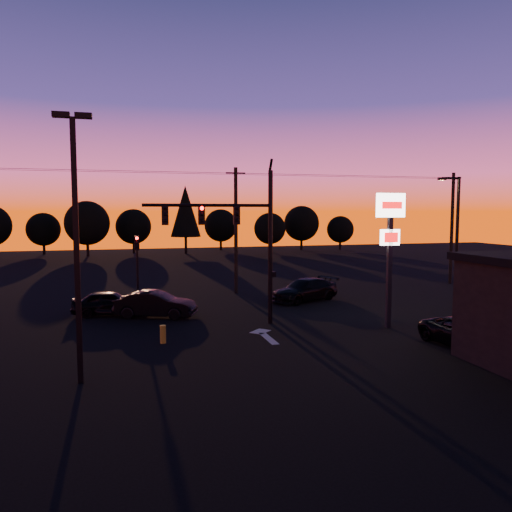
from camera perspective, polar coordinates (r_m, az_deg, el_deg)
The scene contains 23 objects.
ground at distance 22.43m, azimuth 0.97°, elevation -10.12°, with size 120.00×120.00×0.00m, color black.
lane_arrow at distance 24.11m, azimuth 0.98°, elevation -9.02°, with size 1.20×3.10×0.01m.
traffic_signal_mast at distance 25.49m, azimuth -1.78°, elevation 2.96°, with size 6.79×0.52×8.58m.
secondary_signal at distance 32.40m, azimuth -13.41°, elevation -0.39°, with size 0.30×0.31×4.35m.
parking_lot_light at distance 17.81m, azimuth -19.89°, elevation 2.81°, with size 1.25×0.30×9.14m.
pylon_sign at distance 25.86m, azimuth 15.08°, elevation 2.77°, with size 1.50×0.28×6.80m.
streetlight at distance 33.07m, azimuth 21.87°, elevation 2.20°, with size 1.55×0.35×8.00m.
utility_pole_1 at distance 35.72m, azimuth -2.32°, elevation 3.03°, with size 1.40×0.26×9.00m.
utility_pole_2 at distance 43.51m, azimuth 21.47°, elevation 3.05°, with size 1.40×0.26×9.00m.
power_wires at distance 35.79m, azimuth -2.34°, elevation 9.40°, with size 36.00×1.22×0.07m.
bollard at distance 23.00m, azimuth -10.59°, elevation -8.78°, with size 0.27×0.27×0.81m, color #A68F1D.
tree_1 at distance 74.45m, azimuth -23.13°, elevation 2.82°, with size 4.54×4.54×5.71m.
tree_2 at distance 68.88m, azimuth -18.75°, elevation 3.58°, with size 5.77×5.78×7.26m.
tree_3 at distance 72.81m, azimuth -13.83°, elevation 3.28°, with size 4.95×4.95×6.22m.
tree_4 at distance 70.35m, azimuth -8.07°, elevation 5.10°, with size 4.18×4.18×9.50m.
tree_5 at distance 76.30m, azimuth -4.06°, elevation 3.49°, with size 4.95×4.95×6.22m.
tree_6 at distance 71.97m, azimuth 1.59°, elevation 3.16°, with size 4.54×4.54×5.71m.
tree_7 at distance 76.74m, azimuth 5.23°, elevation 3.73°, with size 5.36×5.36×6.74m.
tree_8 at distance 78.18m, azimuth 9.61°, elevation 3.02°, with size 4.12×4.12×5.19m.
car_left at distance 29.63m, azimuth -16.34°, elevation -5.17°, with size 1.67×4.14×1.41m, color black.
car_mid at distance 28.46m, azimuth -11.43°, elevation -5.43°, with size 1.56×4.47×1.47m, color black.
car_right at distance 33.14m, azimuth 5.59°, elevation -3.87°, with size 2.05×5.03×1.46m, color black.
suv_parked at distance 23.62m, azimuth 23.18°, elevation -8.16°, with size 2.12×4.60×1.28m, color black.
Camera 1 is at (-6.14, -20.75, 5.90)m, focal length 35.00 mm.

